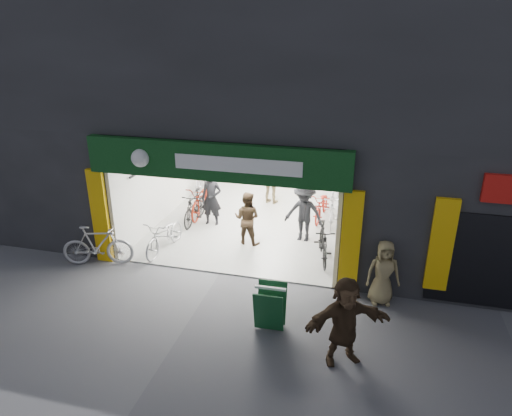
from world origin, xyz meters
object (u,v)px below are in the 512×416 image
at_px(bike_left_front, 165,235).
at_px(bike_right_front, 323,243).
at_px(parked_bike, 98,245).
at_px(pedestrian_near, 383,273).
at_px(sandwich_board, 270,306).

bearing_deg(bike_left_front, bike_right_front, 13.35).
xyz_separation_m(bike_left_front, parked_bike, (-1.40, -1.15, 0.06)).
distance_m(bike_left_front, parked_bike, 1.81).
bearing_deg(bike_right_front, parked_bike, -175.02).
distance_m(parked_bike, pedestrian_near, 7.32).
relative_size(bike_right_front, sandwich_board, 1.82).
relative_size(parked_bike, pedestrian_near, 1.20).
height_order(parked_bike, sandwich_board, parked_bike).
distance_m(bike_right_front, sandwich_board, 3.36).
xyz_separation_m(bike_left_front, pedestrian_near, (5.92, -1.15, 0.28)).
distance_m(bike_left_front, bike_right_front, 4.42).
bearing_deg(pedestrian_near, sandwich_board, -157.95).
relative_size(pedestrian_near, sandwich_board, 1.62).
xyz_separation_m(parked_bike, pedestrian_near, (7.32, 0.00, 0.22)).
bearing_deg(bike_right_front, bike_left_front, 175.72).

